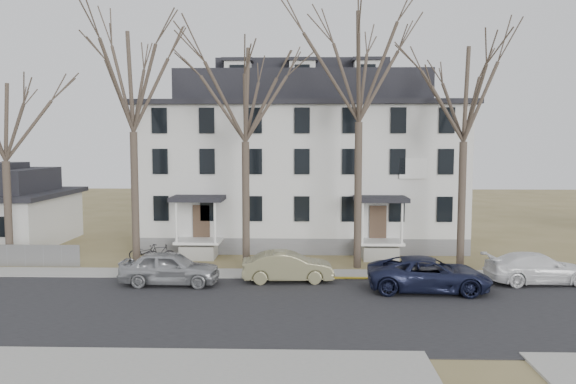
{
  "coord_description": "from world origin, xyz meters",
  "views": [
    {
      "loc": [
        -1.86,
        -20.05,
        6.77
      ],
      "look_at": [
        -2.71,
        9.0,
        4.15
      ],
      "focal_mm": 35.0,
      "sensor_mm": 36.0,
      "label": 1
    }
  ],
  "objects_px": {
    "tree_center": "(359,59)",
    "tree_mid_right": "(465,87)",
    "tree_bungalow": "(4,116)",
    "bicycle_right": "(160,254)",
    "tree_mid_left": "(245,88)",
    "car_tan": "(288,267)",
    "bicycle_left": "(144,253)",
    "tree_far_left": "(132,74)",
    "boarding_house": "(302,162)",
    "car_silver": "(170,269)",
    "car_white": "(538,269)",
    "car_navy": "(429,275)"
  },
  "relations": [
    {
      "from": "tree_center",
      "to": "tree_mid_right",
      "type": "height_order",
      "value": "tree_center"
    },
    {
      "from": "tree_bungalow",
      "to": "bicycle_right",
      "type": "distance_m",
      "value": 11.11
    },
    {
      "from": "tree_center",
      "to": "tree_mid_left",
      "type": "bearing_deg",
      "value": 180.0
    },
    {
      "from": "car_tan",
      "to": "bicycle_left",
      "type": "relative_size",
      "value": 2.41
    },
    {
      "from": "tree_far_left",
      "to": "tree_center",
      "type": "bearing_deg",
      "value": 0.0
    },
    {
      "from": "tree_mid_left",
      "to": "tree_bungalow",
      "type": "bearing_deg",
      "value": 180.0
    },
    {
      "from": "car_tan",
      "to": "bicycle_left",
      "type": "distance_m",
      "value": 9.32
    },
    {
      "from": "boarding_house",
      "to": "car_silver",
      "type": "bearing_deg",
      "value": -116.98
    },
    {
      "from": "boarding_house",
      "to": "car_white",
      "type": "relative_size",
      "value": 4.2
    },
    {
      "from": "car_silver",
      "to": "bicycle_right",
      "type": "height_order",
      "value": "car_silver"
    },
    {
      "from": "boarding_house",
      "to": "bicycle_left",
      "type": "distance_m",
      "value": 12.38
    },
    {
      "from": "boarding_house",
      "to": "tree_mid_right",
      "type": "bearing_deg",
      "value": -43.81
    },
    {
      "from": "boarding_house",
      "to": "bicycle_right",
      "type": "relative_size",
      "value": 11.99
    },
    {
      "from": "boarding_house",
      "to": "tree_far_left",
      "type": "height_order",
      "value": "tree_far_left"
    },
    {
      "from": "bicycle_left",
      "to": "bicycle_right",
      "type": "bearing_deg",
      "value": -101.21
    },
    {
      "from": "tree_center",
      "to": "tree_bungalow",
      "type": "height_order",
      "value": "tree_center"
    },
    {
      "from": "tree_center",
      "to": "car_tan",
      "type": "relative_size",
      "value": 3.36
    },
    {
      "from": "boarding_house",
      "to": "tree_far_left",
      "type": "xyz_separation_m",
      "value": [
        -9.0,
        -8.15,
        4.96
      ]
    },
    {
      "from": "tree_bungalow",
      "to": "car_tan",
      "type": "distance_m",
      "value": 17.35
    },
    {
      "from": "boarding_house",
      "to": "tree_bungalow",
      "type": "bearing_deg",
      "value": -152.99
    },
    {
      "from": "tree_mid_left",
      "to": "car_navy",
      "type": "height_order",
      "value": "tree_mid_left"
    },
    {
      "from": "boarding_house",
      "to": "car_tan",
      "type": "distance_m",
      "value": 12.35
    },
    {
      "from": "tree_mid_right",
      "to": "bicycle_right",
      "type": "relative_size",
      "value": 7.35
    },
    {
      "from": "car_silver",
      "to": "tree_bungalow",
      "type": "bearing_deg",
      "value": 68.59
    },
    {
      "from": "boarding_house",
      "to": "tree_bungalow",
      "type": "distance_m",
      "value": 18.17
    },
    {
      "from": "tree_far_left",
      "to": "tree_mid_left",
      "type": "height_order",
      "value": "tree_far_left"
    },
    {
      "from": "tree_center",
      "to": "bicycle_right",
      "type": "xyz_separation_m",
      "value": [
        -10.92,
        0.74,
        -10.56
      ]
    },
    {
      "from": "car_white",
      "to": "boarding_house",
      "type": "bearing_deg",
      "value": 40.35
    },
    {
      "from": "car_silver",
      "to": "car_navy",
      "type": "xyz_separation_m",
      "value": [
        11.96,
        -0.8,
        -0.03
      ]
    },
    {
      "from": "car_navy",
      "to": "car_white",
      "type": "relative_size",
      "value": 1.11
    },
    {
      "from": "car_navy",
      "to": "car_white",
      "type": "bearing_deg",
      "value": -70.69
    },
    {
      "from": "car_silver",
      "to": "bicycle_left",
      "type": "height_order",
      "value": "car_silver"
    },
    {
      "from": "tree_mid_right",
      "to": "car_white",
      "type": "bearing_deg",
      "value": -49.53
    },
    {
      "from": "car_white",
      "to": "tree_far_left",
      "type": "bearing_deg",
      "value": 76.58
    },
    {
      "from": "tree_mid_right",
      "to": "car_silver",
      "type": "xyz_separation_m",
      "value": [
        -14.69,
        -4.01,
        -8.81
      ]
    },
    {
      "from": "tree_bungalow",
      "to": "car_white",
      "type": "height_order",
      "value": "tree_bungalow"
    },
    {
      "from": "boarding_house",
      "to": "car_navy",
      "type": "xyz_separation_m",
      "value": [
        5.77,
        -12.97,
        -4.61
      ]
    },
    {
      "from": "bicycle_left",
      "to": "car_white",
      "type": "bearing_deg",
      "value": -94.05
    },
    {
      "from": "tree_far_left",
      "to": "car_tan",
      "type": "height_order",
      "value": "tree_far_left"
    },
    {
      "from": "boarding_house",
      "to": "tree_mid_left",
      "type": "relative_size",
      "value": 1.63
    },
    {
      "from": "tree_center",
      "to": "tree_mid_right",
      "type": "xyz_separation_m",
      "value": [
        5.5,
        0.0,
        -1.48
      ]
    },
    {
      "from": "tree_mid_left",
      "to": "car_navy",
      "type": "xyz_separation_m",
      "value": [
        8.77,
        -4.81,
        -8.84
      ]
    },
    {
      "from": "tree_far_left",
      "to": "bicycle_right",
      "type": "bearing_deg",
      "value": 34.49
    },
    {
      "from": "bicycle_right",
      "to": "car_silver",
      "type": "bearing_deg",
      "value": 175.83
    },
    {
      "from": "boarding_house",
      "to": "bicycle_left",
      "type": "height_order",
      "value": "boarding_house"
    },
    {
      "from": "car_white",
      "to": "bicycle_left",
      "type": "xyz_separation_m",
      "value": [
        -20.17,
        4.33,
        -0.24
      ]
    },
    {
      "from": "boarding_house",
      "to": "tree_mid_left",
      "type": "distance_m",
      "value": 9.66
    },
    {
      "from": "boarding_house",
      "to": "car_tan",
      "type": "xyz_separation_m",
      "value": [
        -0.65,
        -11.41,
        -4.66
      ]
    },
    {
      "from": "tree_mid_left",
      "to": "car_tan",
      "type": "height_order",
      "value": "tree_mid_left"
    },
    {
      "from": "tree_center",
      "to": "bicycle_right",
      "type": "bearing_deg",
      "value": 176.12
    }
  ]
}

